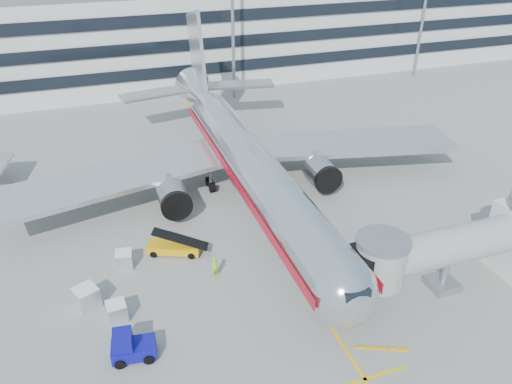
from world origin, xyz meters
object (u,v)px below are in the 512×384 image
object	(u,v)px
main_jet	(244,159)
ramp_worker	(215,268)
baggage_tug	(130,347)
belt_loader	(174,247)
cargo_container_right	(124,259)
cargo_container_left	(117,311)
cargo_container_front	(87,297)

from	to	relation	value
main_jet	ramp_worker	size ratio (longest dim) A/B	26.84
baggage_tug	belt_loader	bearing A→B (deg)	65.02
main_jet	cargo_container_right	size ratio (longest dim) A/B	32.51
baggage_tug	main_jet	bearing A→B (deg)	52.82
main_jet	cargo_container_right	bearing A→B (deg)	-148.03
belt_loader	ramp_worker	distance (m)	5.17
main_jet	cargo_container_right	world-z (taller)	main_jet
baggage_tug	cargo_container_right	world-z (taller)	baggage_tug
ramp_worker	baggage_tug	bearing A→B (deg)	-155.71
main_jet	cargo_container_left	bearing A→B (deg)	-135.09
belt_loader	cargo_container_front	world-z (taller)	belt_loader
belt_loader	ramp_worker	world-z (taller)	belt_loader
belt_loader	cargo_container_right	size ratio (longest dim) A/B	3.15
belt_loader	cargo_container_front	size ratio (longest dim) A/B	2.30
main_jet	cargo_container_front	size ratio (longest dim) A/B	23.76
cargo_container_right	cargo_container_front	distance (m)	5.23
cargo_container_front	ramp_worker	world-z (taller)	ramp_worker
cargo_container_left	ramp_worker	bearing A→B (deg)	16.07
cargo_container_left	main_jet	bearing A→B (deg)	44.91
main_jet	cargo_container_front	distance (m)	21.31
baggage_tug	cargo_container_right	bearing A→B (deg)	86.32
cargo_container_left	cargo_container_front	bearing A→B (deg)	133.08
cargo_container_left	ramp_worker	world-z (taller)	ramp_worker
main_jet	cargo_container_left	xyz separation A→B (m)	(-14.81, -14.77, -3.48)
cargo_container_right	cargo_container_left	bearing A→B (deg)	-100.90
belt_loader	ramp_worker	size ratio (longest dim) A/B	2.60
cargo_container_front	cargo_container_left	bearing A→B (deg)	-46.92
cargo_container_left	cargo_container_right	bearing A→B (deg)	79.10
belt_loader	cargo_container_front	distance (m)	8.95
ramp_worker	cargo_container_right	bearing A→B (deg)	135.32
cargo_container_right	ramp_worker	world-z (taller)	ramp_worker
main_jet	belt_loader	distance (m)	12.68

